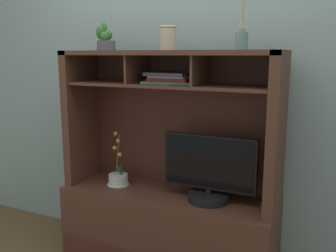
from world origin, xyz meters
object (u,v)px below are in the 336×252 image
object	(u,v)px
diffuser_bottle	(241,40)
potted_orchid	(118,177)
ceramic_vase	(168,38)
potted_succulent	(105,40)
media_console	(168,207)
magazine_stack_left	(171,78)
tv_monitor	(209,174)

from	to	relation	value
diffuser_bottle	potted_orchid	bearing A→B (deg)	-179.55
diffuser_bottle	ceramic_vase	xyz separation A→B (m)	(-0.47, 0.01, 0.02)
diffuser_bottle	potted_succulent	size ratio (longest dim) A/B	1.49
media_console	diffuser_bottle	bearing A→B (deg)	-2.46
media_console	potted_orchid	xyz separation A→B (m)	(-0.39, -0.03, 0.17)
ceramic_vase	media_console	bearing A→B (deg)	90.00
media_console	magazine_stack_left	xyz separation A→B (m)	(0.01, 0.01, 0.89)
tv_monitor	potted_succulent	size ratio (longest dim) A/B	3.15
magazine_stack_left	potted_orchid	bearing A→B (deg)	-174.24
tv_monitor	magazine_stack_left	size ratio (longest dim) A/B	1.65
tv_monitor	magazine_stack_left	world-z (taller)	magazine_stack_left
potted_orchid	ceramic_vase	bearing A→B (deg)	2.22
diffuser_bottle	potted_succulent	distance (m)	0.95
media_console	ceramic_vase	size ratio (longest dim) A/B	9.92
media_console	diffuser_bottle	size ratio (longest dim) A/B	5.29
magazine_stack_left	potted_succulent	size ratio (longest dim) A/B	1.90
tv_monitor	diffuser_bottle	bearing A→B (deg)	5.57
media_console	ceramic_vase	distance (m)	1.14
tv_monitor	ceramic_vase	size ratio (longest dim) A/B	3.97
potted_orchid	diffuser_bottle	world-z (taller)	diffuser_bottle
diffuser_bottle	media_console	bearing A→B (deg)	177.54
diffuser_bottle	ceramic_vase	distance (m)	0.47
media_console	potted_succulent	world-z (taller)	potted_succulent
tv_monitor	magazine_stack_left	bearing A→B (deg)	170.04
tv_monitor	potted_orchid	size ratio (longest dim) A/B	1.55
potted_succulent	ceramic_vase	xyz separation A→B (m)	(0.48, -0.01, 0.01)
magazine_stack_left	potted_succulent	distance (m)	0.55
tv_monitor	diffuser_bottle	xyz separation A→B (m)	(0.17, 0.02, 0.83)
ceramic_vase	potted_orchid	bearing A→B (deg)	-177.78
tv_monitor	potted_succulent	xyz separation A→B (m)	(-0.78, 0.03, 0.84)
magazine_stack_left	tv_monitor	bearing A→B (deg)	-9.96
potted_succulent	ceramic_vase	bearing A→B (deg)	-0.95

